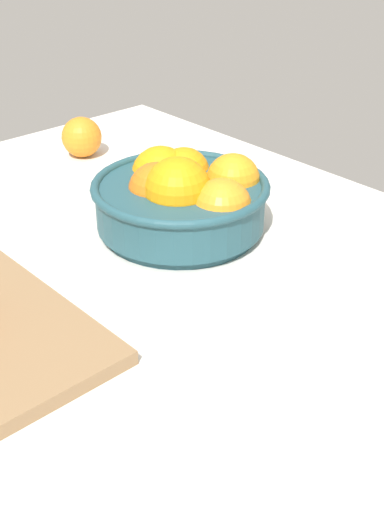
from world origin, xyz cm
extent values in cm
cube|color=silver|center=(0.00, 0.00, -1.50)|extent=(116.89, 82.41, 3.00)
cylinder|color=#234C56|center=(-10.65, 9.96, 0.60)|extent=(20.67, 20.67, 1.20)
cylinder|color=#234C56|center=(-10.65, 9.96, 3.99)|extent=(22.47, 22.47, 5.59)
torus|color=#234C56|center=(-10.65, 9.96, 6.79)|extent=(23.67, 23.67, 1.20)
sphere|color=orange|center=(-3.94, 11.06, 5.51)|extent=(7.84, 7.84, 7.84)
sphere|color=orange|center=(-7.66, 16.77, 6.49)|extent=(7.31, 7.31, 7.31)
sphere|color=orange|center=(-15.19, 14.62, 5.71)|extent=(7.41, 7.41, 7.41)
sphere|color=orange|center=(-17.01, 11.93, 5.60)|extent=(8.34, 8.34, 8.34)
sphere|color=orange|center=(-12.50, 7.57, 6.07)|extent=(7.77, 7.77, 7.77)
sphere|color=orange|center=(-9.29, 8.34, 7.00)|extent=(8.78, 8.78, 8.78)
sphere|color=orange|center=(-42.60, 15.72, 3.40)|extent=(6.79, 6.79, 6.79)
camera|label=1|loc=(49.94, -42.82, 42.73)|focal=46.85mm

